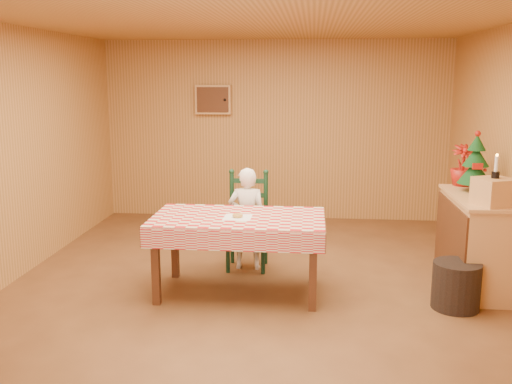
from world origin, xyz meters
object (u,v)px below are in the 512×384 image
at_px(crate, 494,192).
at_px(storage_bin, 456,286).
at_px(ladder_chair, 248,223).
at_px(seated_child, 247,219).
at_px(shelf_unit, 476,242).
at_px(christmas_tree, 476,164).
at_px(dining_table, 238,225).

relative_size(crate, storage_bin, 0.69).
relative_size(ladder_chair, storage_bin, 2.50).
bearing_deg(ladder_chair, seated_child, -90.00).
bearing_deg(crate, storage_bin, -148.71).
relative_size(shelf_unit, christmas_tree, 2.00).
height_order(ladder_chair, seated_child, seated_child).
bearing_deg(christmas_tree, shelf_unit, -91.98).
height_order(crate, christmas_tree, christmas_tree).
bearing_deg(storage_bin, ladder_chair, 154.30).
xyz_separation_m(ladder_chair, seated_child, (0.00, -0.06, 0.06)).
bearing_deg(dining_table, shelf_unit, 9.96).
distance_m(ladder_chair, crate, 2.53).
height_order(ladder_chair, storage_bin, ladder_chair).
distance_m(christmas_tree, storage_bin, 1.35).
distance_m(seated_child, storage_bin, 2.25).
distance_m(dining_table, shelf_unit, 2.38).
bearing_deg(shelf_unit, christmas_tree, 88.02).
bearing_deg(ladder_chair, dining_table, -90.00).
height_order(seated_child, crate, crate).
bearing_deg(ladder_chair, crate, -18.33).
distance_m(shelf_unit, storage_bin, 0.72).
bearing_deg(seated_child, ladder_chair, -90.00).
height_order(dining_table, storage_bin, dining_table).
relative_size(crate, christmas_tree, 0.48).
xyz_separation_m(crate, christmas_tree, (-0.00, 0.65, 0.16)).
distance_m(shelf_unit, christmas_tree, 0.79).
relative_size(seated_child, shelf_unit, 0.91).
distance_m(crate, christmas_tree, 0.67).
distance_m(seated_child, christmas_tree, 2.43).
bearing_deg(storage_bin, crate, 31.29).
relative_size(seated_child, storage_bin, 2.60).
bearing_deg(christmas_tree, ladder_chair, 176.90).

